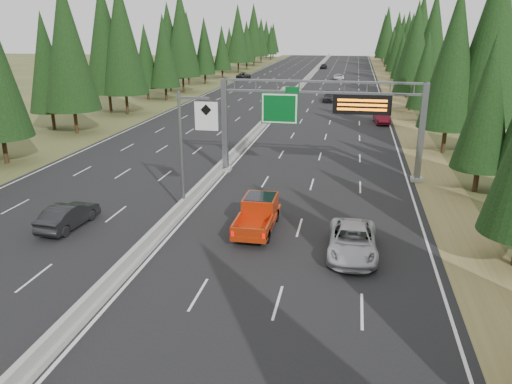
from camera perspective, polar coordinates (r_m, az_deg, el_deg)
road at (r=86.67m, az=3.78°, el=10.56°), size 32.00×260.00×0.08m
shoulder_right at (r=86.27m, az=15.77°, el=9.87°), size 3.60×260.00×0.06m
shoulder_left at (r=90.63m, az=-7.65°, el=10.78°), size 3.60×260.00×0.06m
median_barrier at (r=86.62m, az=3.79°, el=10.80°), size 0.70×260.00×0.85m
sign_gantry at (r=40.64m, az=8.26°, el=8.80°), size 16.75×0.98×7.80m
hov_sign_pole at (r=32.63m, az=-7.61°, el=5.47°), size 2.80×0.50×8.00m
tree_row_right at (r=73.64m, az=20.36°, el=15.20°), size 11.53×242.83×18.98m
tree_row_left at (r=71.44m, az=-16.91°, el=15.57°), size 11.05×244.19×18.58m
silver_minivan at (r=27.73m, az=10.97°, el=-5.53°), size 2.65×5.67×1.57m
red_pickup at (r=30.72m, az=0.33°, el=-2.22°), size 2.07×5.79×1.89m
car_ahead_green at (r=73.99m, az=10.59°, el=9.44°), size 1.72×3.81×1.27m
car_ahead_dkred at (r=66.30m, az=14.17°, el=8.32°), size 2.10×4.99×1.60m
car_ahead_dkgrey at (r=84.32m, az=8.40°, el=10.70°), size 2.04×4.99×1.44m
car_ahead_white at (r=118.28m, az=9.42°, el=12.83°), size 2.65×4.98×1.33m
car_ahead_far at (r=149.55m, az=7.73°, el=14.08°), size 2.05×4.34×1.43m
car_onc_near at (r=32.94m, az=-20.67°, el=-2.52°), size 1.95×4.79×1.54m
car_onc_blue at (r=73.79m, az=-5.50°, el=9.72°), size 2.18×5.07×1.45m
car_onc_white at (r=93.58m, az=3.42°, el=11.61°), size 2.03×4.23×1.39m
car_onc_far at (r=118.46m, az=-1.43°, el=13.14°), size 2.76×5.75×1.58m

